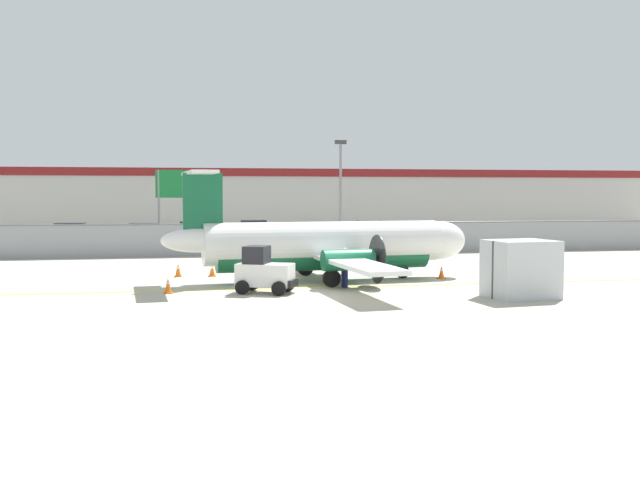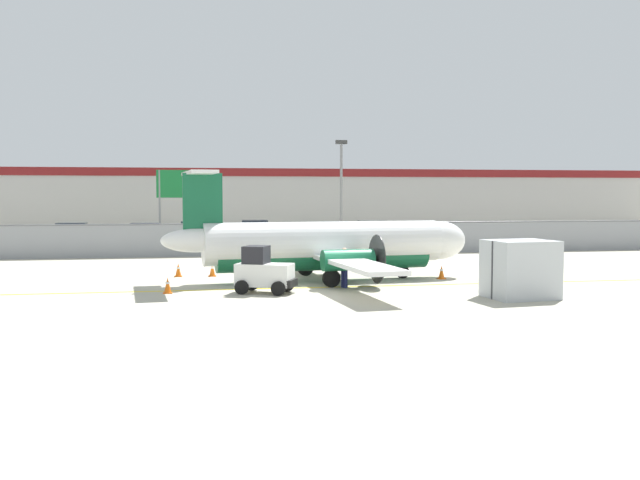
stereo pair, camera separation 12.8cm
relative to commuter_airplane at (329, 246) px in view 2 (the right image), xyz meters
The scene contains 21 objects.
ground_plane 2.80m from the commuter_airplane, 103.75° to the right, with size 140.00×140.00×0.01m.
perimeter_fence 13.79m from the commuter_airplane, 92.27° to the left, with size 98.00×0.10×2.10m.
parking_lot_strip 25.32m from the commuter_airplane, 91.24° to the left, with size 98.00×17.00×0.12m.
background_building 43.79m from the commuter_airplane, 90.72° to the left, with size 91.00×8.10×6.50m.
commuter_airplane is the anchor object (origin of this frame).
baggage_tug 4.89m from the commuter_airplane, 133.84° to the right, with size 2.58×2.10×1.88m.
ground_crew_worker 2.62m from the commuter_airplane, 86.36° to the right, with size 0.45×0.53×1.70m.
cargo_container 9.00m from the commuter_airplane, 47.01° to the right, with size 2.62×2.26×2.20m.
traffic_cone_near_left 5.99m from the commuter_airplane, 152.72° to the left, with size 0.36×0.36×0.64m.
traffic_cone_near_right 7.80m from the commuter_airplane, 157.61° to the right, with size 0.36×0.36×0.64m.
traffic_cone_far_left 5.43m from the commuter_airplane, ahead, with size 0.36×0.36×0.64m.
traffic_cone_far_right 7.49m from the commuter_airplane, 157.35° to the left, with size 0.36×0.36×0.64m.
parked_car_0 30.54m from the commuter_airplane, 120.57° to the left, with size 4.21×2.02×1.58m.
parked_car_1 26.86m from the commuter_airplane, 110.96° to the left, with size 4.28×2.16×1.58m.
parked_car_2 28.42m from the commuter_airplane, 101.85° to the left, with size 4.21×2.02×1.58m.
parked_car_3 29.54m from the commuter_airplane, 91.88° to the left, with size 4.28×2.16×1.58m.
parked_car_4 25.33m from the commuter_airplane, 78.15° to the left, with size 4.28×2.17×1.58m.
parked_car_5 27.57m from the commuter_airplane, 71.86° to the left, with size 4.24×2.09×1.58m.
parked_car_6 23.54m from the commuter_airplane, 56.39° to the left, with size 4.23×2.07×1.58m.
apron_light_pole 12.45m from the commuter_airplane, 75.60° to the left, with size 0.70×0.30×7.27m.
highway_sign 17.15m from the commuter_airplane, 112.90° to the left, with size 3.60×0.14×5.50m.
Camera 2 is at (-5.54, -27.46, 3.96)m, focal length 40.00 mm.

